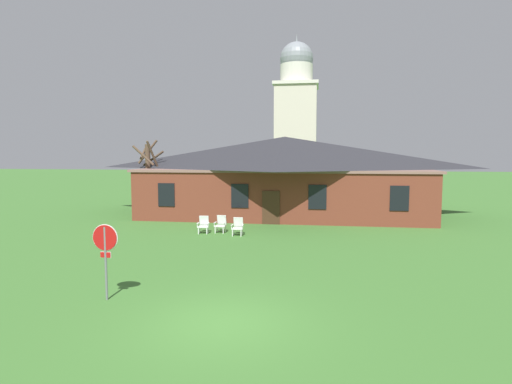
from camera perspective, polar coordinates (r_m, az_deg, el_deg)
ground_plane at (r=11.33m, az=-4.65°, el=-17.49°), size 200.00×200.00×0.00m
brick_building at (r=30.63m, az=3.95°, el=2.41°), size 20.04×10.40×5.64m
dome_tower at (r=50.19m, az=5.51°, el=9.74°), size 5.18×5.18×18.33m
stop_sign at (r=13.26m, az=-19.97°, el=-7.11°), size 0.81×0.07×2.30m
lawn_chair_by_porch at (r=23.24m, az=-7.21°, el=-4.41°), size 0.69×0.72×0.96m
lawn_chair_near_door at (r=23.35m, az=-4.84°, el=-4.34°), size 0.66×0.69×0.96m
lawn_chair_left_end at (r=22.50m, az=-2.51°, el=-4.69°), size 0.65×0.68×0.96m
bare_tree_beside_building at (r=30.56m, az=-14.55°, el=2.50°), size 1.88×1.80×5.41m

